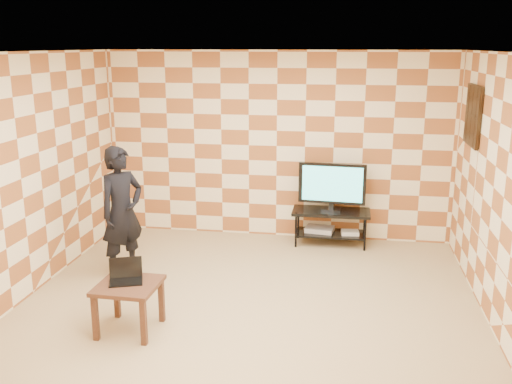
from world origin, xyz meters
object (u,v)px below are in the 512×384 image
tv_stand (331,220)px  tv (332,185)px  person (122,212)px  side_table (129,292)px

tv_stand → tv: (0.00, -0.00, 0.51)m
tv → person: person is taller
tv_stand → person: (-2.48, -1.51, 0.44)m
side_table → person: 1.53m
side_table → person: (-0.59, 1.35, 0.39)m
tv_stand → side_table: same height
person → tv: bearing=-25.4°
tv → person: size_ratio=0.58×
tv → tv_stand: bearing=94.1°
tv_stand → side_table: 3.43m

